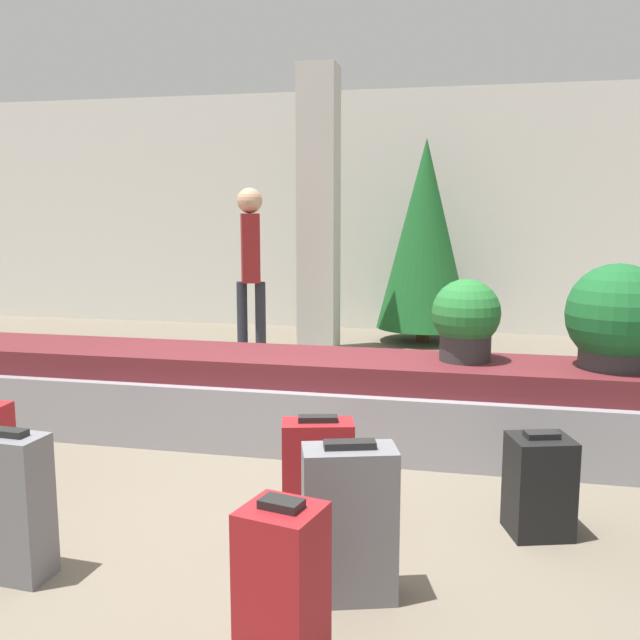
% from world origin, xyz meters
% --- Properties ---
extents(ground_plane, '(18.00, 18.00, 0.00)m').
position_xyz_m(ground_plane, '(0.00, 0.00, 0.00)').
color(ground_plane, '#6B6051').
extents(back_wall, '(18.00, 0.06, 3.20)m').
position_xyz_m(back_wall, '(0.00, 6.13, 1.60)').
color(back_wall, silver).
rests_on(back_wall, ground_plane).
extents(carousel, '(6.83, 0.87, 0.62)m').
position_xyz_m(carousel, '(0.00, 1.22, 0.30)').
color(carousel, gray).
rests_on(carousel, ground_plane).
extents(pillar, '(0.42, 0.42, 3.20)m').
position_xyz_m(pillar, '(-0.71, 4.37, 1.60)').
color(pillar, beige).
rests_on(pillar, ground_plane).
extents(suitcase_0, '(0.40, 0.28, 0.59)m').
position_xyz_m(suitcase_0, '(0.28, -0.11, 0.28)').
color(suitcase_0, maroon).
rests_on(suitcase_0, ground_plane).
extents(suitcase_2, '(0.31, 0.30, 0.67)m').
position_xyz_m(suitcase_2, '(0.44, -1.36, 0.32)').
color(suitcase_2, maroon).
rests_on(suitcase_2, ground_plane).
extents(suitcase_3, '(0.43, 0.31, 0.69)m').
position_xyz_m(suitcase_3, '(0.56, -0.77, 0.33)').
color(suitcase_3, slate).
rests_on(suitcase_3, ground_plane).
extents(suitcase_5, '(0.32, 0.22, 0.68)m').
position_xyz_m(suitcase_5, '(-0.91, -0.92, 0.33)').
color(suitcase_5, slate).
rests_on(suitcase_5, ground_plane).
extents(suitcase_7, '(0.36, 0.34, 0.54)m').
position_xyz_m(suitcase_7, '(1.39, 0.03, 0.26)').
color(suitcase_7, black).
rests_on(suitcase_7, ground_plane).
extents(potted_plant_0, '(0.46, 0.46, 0.55)m').
position_xyz_m(potted_plant_0, '(0.99, 1.27, 0.90)').
color(potted_plant_0, '#2D2D2D').
rests_on(potted_plant_0, carousel).
extents(potted_plant_1, '(0.65, 0.65, 0.67)m').
position_xyz_m(potted_plant_1, '(1.94, 1.25, 0.94)').
color(potted_plant_1, '#2D2D2D').
rests_on(potted_plant_1, carousel).
extents(traveler_0, '(0.31, 0.36, 1.85)m').
position_xyz_m(traveler_0, '(-1.23, 3.48, 1.13)').
color(traveler_0, '#282833').
rests_on(traveler_0, ground_plane).
extents(decorated_tree, '(1.16, 1.16, 2.48)m').
position_xyz_m(decorated_tree, '(0.41, 5.29, 1.33)').
color(decorated_tree, '#4C331E').
rests_on(decorated_tree, ground_plane).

